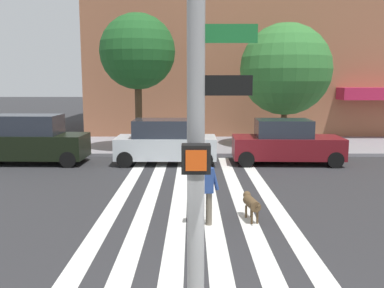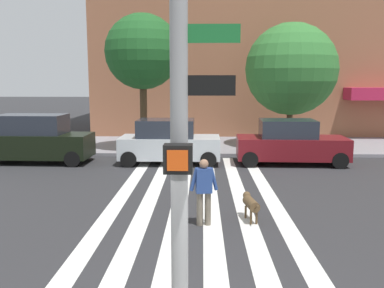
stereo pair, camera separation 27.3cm
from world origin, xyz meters
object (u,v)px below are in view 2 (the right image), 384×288
traffic_light_pole (179,78)px  street_tree_nearest (143,52)px  parked_car_behind_first (169,142)px  pedestrian_dog_walker (204,188)px  parked_car_third_in_line (290,143)px  dog_on_leash (251,203)px  street_tree_middle (291,69)px  parked_car_near_curb (36,139)px

traffic_light_pole → street_tree_nearest: 16.53m
parked_car_behind_first → pedestrian_dog_walker: (1.46, -7.78, 0.02)m
traffic_light_pole → pedestrian_dog_walker: size_ratio=3.54×
traffic_light_pole → pedestrian_dog_walker: traffic_light_pole is taller
parked_car_third_in_line → dog_on_leash: 7.81m
traffic_light_pole → street_tree_middle: (4.65, 17.30, 0.54)m
traffic_light_pole → parked_car_third_in_line: 14.33m
parked_car_behind_first → parked_car_third_in_line: size_ratio=0.91×
parked_car_behind_first → street_tree_nearest: 5.00m
street_tree_nearest → dog_on_leash: size_ratio=5.88×
parked_car_third_in_line → pedestrian_dog_walker: bearing=-115.3°
parked_car_third_in_line → parked_car_near_curb: bearing=-180.0°
traffic_light_pole → parked_car_behind_first: size_ratio=1.38×
dog_on_leash → parked_car_third_in_line: bearing=71.4°
pedestrian_dog_walker → dog_on_leash: bearing=18.1°
street_tree_nearest → street_tree_middle: 7.39m
parked_car_near_curb → pedestrian_dog_walker: (7.18, -7.78, -0.08)m
parked_car_third_in_line → pedestrian_dog_walker: (-3.67, -7.78, 0.03)m
street_tree_nearest → street_tree_middle: size_ratio=1.05×
parked_car_near_curb → street_tree_middle: (11.55, 3.77, 3.05)m
parked_car_near_curb → parked_car_behind_first: bearing=-0.0°
street_tree_nearest → parked_car_behind_first: bearing=-62.2°
traffic_light_pole → parked_car_third_in_line: (3.94, 13.53, -2.63)m
street_tree_middle → parked_car_behind_first: bearing=-147.1°
parked_car_near_curb → parked_car_third_in_line: (10.85, 0.00, -0.12)m
parked_car_near_curb → dog_on_leash: parked_car_near_curb is taller
street_tree_middle → dog_on_leash: street_tree_middle is taller
parked_car_third_in_line → pedestrian_dog_walker: size_ratio=2.81×
street_tree_nearest → dog_on_leash: street_tree_nearest is taller
street_tree_middle → parked_car_near_curb: bearing=-161.9°
street_tree_middle → dog_on_leash: (-3.20, -11.16, -3.61)m
parked_car_third_in_line → street_tree_nearest: bearing=157.4°
parked_car_behind_first → parked_car_third_in_line: 5.13m
pedestrian_dog_walker → street_tree_nearest: bearing=105.4°
traffic_light_pole → parked_car_near_curb: bearing=117.0°
traffic_light_pole → street_tree_nearest: size_ratio=0.89×
parked_car_third_in_line → parked_car_behind_first: bearing=-180.0°
traffic_light_pole → dog_on_leash: bearing=76.7°
street_tree_middle → street_tree_nearest: bearing=-171.9°
traffic_light_pole → street_tree_middle: size_ratio=0.93×
pedestrian_dog_walker → dog_on_leash: size_ratio=1.48×
parked_car_near_curb → dog_on_leash: size_ratio=4.18×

